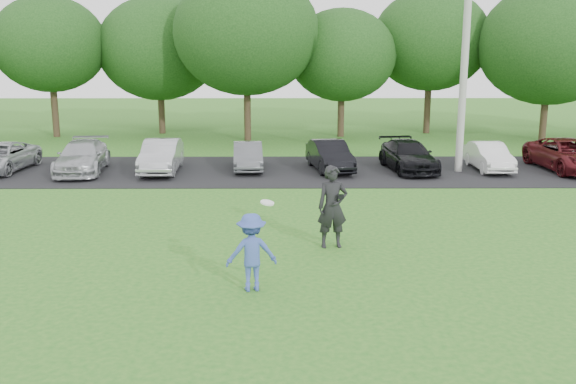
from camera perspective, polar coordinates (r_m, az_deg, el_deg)
name	(u,v)px	position (r m, az deg, el deg)	size (l,w,h in m)	color
ground	(289,295)	(12.79, 0.10, -9.18)	(100.00, 100.00, 0.00)	#24681D
parking_lot	(286,171)	(25.32, -0.13, 1.92)	(32.00, 6.50, 0.03)	black
utility_pole	(465,53)	(25.58, 15.47, 11.85)	(0.28, 0.28, 9.14)	#ACACA7
frisbee_player	(252,252)	(12.83, -3.26, -5.36)	(1.11, 0.76, 1.89)	#3C54AB
camera_bystander	(332,207)	(15.53, 3.97, -1.32)	(0.79, 0.58, 2.02)	black
parked_cars	(293,156)	(25.08, 0.43, 3.21)	(30.77, 4.68, 1.25)	black
tree_row	(314,44)	(34.66, 2.36, 12.97)	(42.39, 9.85, 8.64)	#38281C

